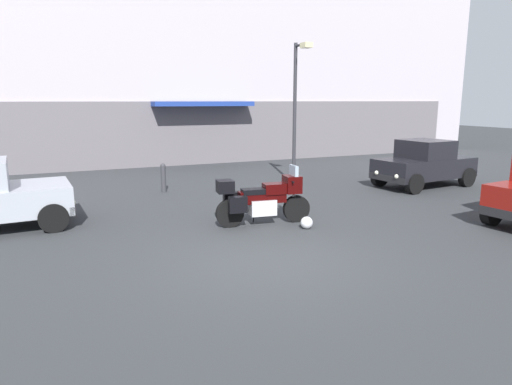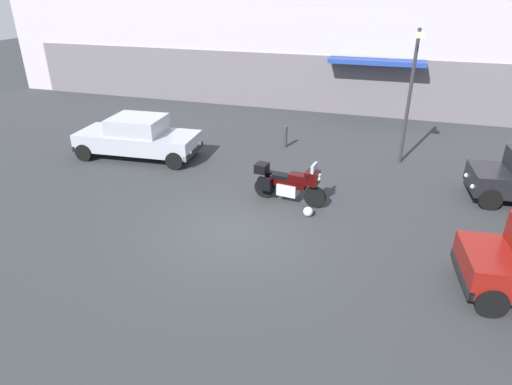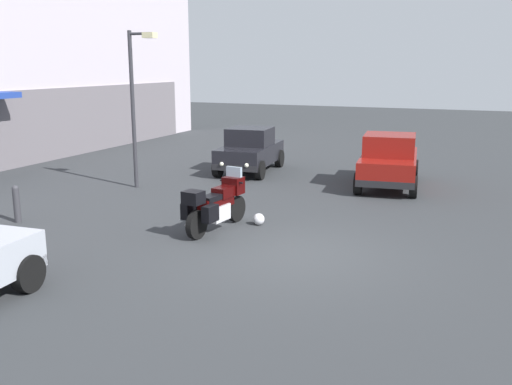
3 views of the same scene
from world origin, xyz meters
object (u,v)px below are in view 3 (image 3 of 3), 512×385
(streetlamp_curbside, at_px, (136,94))
(bollard_curbside, at_px, (17,203))
(helmet, at_px, (259,219))
(car_hatchback_near, at_px, (389,161))
(car_compact_side, at_px, (250,150))
(motorcycle, at_px, (216,204))

(streetlamp_curbside, relative_size, bollard_curbside, 5.15)
(helmet, distance_m, car_hatchback_near, 5.99)
(helmet, relative_size, car_hatchback_near, 0.07)
(car_compact_side, bearing_deg, streetlamp_curbside, -34.76)
(car_hatchback_near, bearing_deg, helmet, 153.00)
(car_compact_side, xyz_separation_m, streetlamp_curbside, (-3.73, 2.08, 2.09))
(streetlamp_curbside, bearing_deg, car_hatchback_near, -65.70)
(car_compact_side, relative_size, streetlamp_curbside, 0.76)
(car_compact_side, relative_size, bollard_curbside, 3.93)
(car_hatchback_near, relative_size, car_compact_side, 1.12)
(helmet, distance_m, streetlamp_curbside, 6.16)
(car_hatchback_near, bearing_deg, car_compact_side, 76.69)
(helmet, xyz_separation_m, car_compact_side, (6.15, 2.88, 0.63))
(car_hatchback_near, height_order, bollard_curbside, car_hatchback_near)
(motorcycle, relative_size, car_hatchback_near, 0.56)
(helmet, xyz_separation_m, streetlamp_curbside, (2.42, 4.97, 2.72))
(car_hatchback_near, bearing_deg, streetlamp_curbside, 107.44)
(car_compact_side, bearing_deg, motorcycle, 11.74)
(streetlamp_curbside, xyz_separation_m, bollard_curbside, (-4.46, 0.48, -2.38))
(car_hatchback_near, xyz_separation_m, bollard_curbside, (-7.63, 7.50, -0.33))
(car_hatchback_near, relative_size, bollard_curbside, 4.39)
(car_compact_side, height_order, streetlamp_curbside, streetlamp_curbside)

